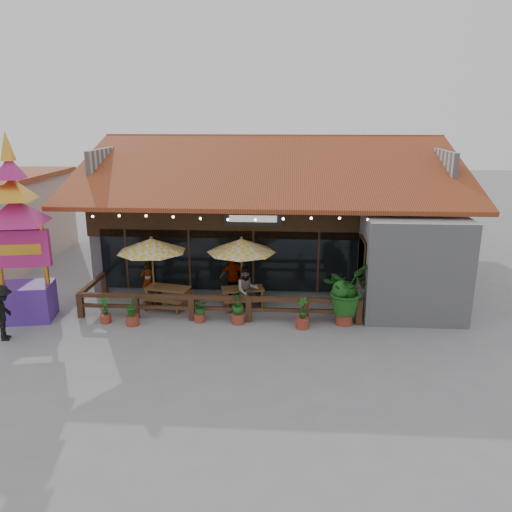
# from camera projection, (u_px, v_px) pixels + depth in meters

# --- Properties ---
(ground) EXTENTS (100.00, 100.00, 0.00)m
(ground) POSITION_uv_depth(u_px,v_px,m) (264.00, 316.00, 17.91)
(ground) COLOR gray
(ground) RESTS_ON ground
(restaurant_building) EXTENTS (15.50, 14.73, 6.09)m
(restaurant_building) POSITION_uv_depth(u_px,v_px,m) (276.00, 219.00, 23.63)
(restaurant_building) COLOR #A3A4A8
(restaurant_building) RESTS_ON ground
(patio_railing) EXTENTS (10.00, 2.60, 0.92)m
(patio_railing) POSITION_uv_depth(u_px,v_px,m) (200.00, 301.00, 17.63)
(patio_railing) COLOR #462519
(patio_railing) RESTS_ON ground
(umbrella_left) EXTENTS (3.19, 3.19, 2.72)m
(umbrella_left) POSITION_uv_depth(u_px,v_px,m) (152.00, 245.00, 18.21)
(umbrella_left) COLOR brown
(umbrella_left) RESTS_ON ground
(umbrella_right) EXTENTS (2.65, 2.65, 2.71)m
(umbrella_right) POSITION_uv_depth(u_px,v_px,m) (241.00, 246.00, 18.15)
(umbrella_right) COLOR brown
(umbrella_right) RESTS_ON ground
(picnic_table_left) EXTENTS (1.87, 1.70, 0.77)m
(picnic_table_left) POSITION_uv_depth(u_px,v_px,m) (168.00, 294.00, 18.65)
(picnic_table_left) COLOR brown
(picnic_table_left) RESTS_ON ground
(picnic_table_right) EXTENTS (1.82, 1.66, 0.75)m
(picnic_table_right) POSITION_uv_depth(u_px,v_px,m) (243.00, 294.00, 18.64)
(picnic_table_right) COLOR brown
(picnic_table_right) RESTS_ON ground
(thai_sign_tower) EXTENTS (3.01, 3.01, 6.99)m
(thai_sign_tower) POSITION_uv_depth(u_px,v_px,m) (16.00, 217.00, 16.66)
(thai_sign_tower) COLOR #522996
(thai_sign_tower) RESTS_ON ground
(tropical_plant) EXTENTS (1.98, 2.05, 2.17)m
(tropical_plant) POSITION_uv_depth(u_px,v_px,m) (345.00, 290.00, 16.89)
(tropical_plant) COLOR maroon
(tropical_plant) RESTS_ON ground
(diner_a) EXTENTS (0.65, 0.59, 1.48)m
(diner_a) POSITION_uv_depth(u_px,v_px,m) (148.00, 280.00, 19.43)
(diner_a) COLOR #362411
(diner_a) RESTS_ON ground
(diner_b) EXTENTS (1.01, 0.90, 1.74)m
(diner_b) POSITION_uv_depth(u_px,v_px,m) (247.00, 290.00, 18.01)
(diner_b) COLOR #362411
(diner_b) RESTS_ON ground
(diner_c) EXTENTS (1.11, 0.59, 1.80)m
(diner_c) POSITION_uv_depth(u_px,v_px,m) (234.00, 277.00, 19.35)
(diner_c) COLOR #362411
(diner_c) RESTS_ON ground
(pedestrian) EXTENTS (1.00, 1.32, 1.82)m
(pedestrian) POSITION_uv_depth(u_px,v_px,m) (3.00, 313.00, 15.84)
(pedestrian) COLOR black
(pedestrian) RESTS_ON ground
(planter_a) EXTENTS (0.37, 0.37, 0.91)m
(planter_a) POSITION_uv_depth(u_px,v_px,m) (105.00, 312.00, 17.26)
(planter_a) COLOR maroon
(planter_a) RESTS_ON ground
(planter_b) EXTENTS (0.44, 0.45, 1.08)m
(planter_b) POSITION_uv_depth(u_px,v_px,m) (132.00, 312.00, 17.02)
(planter_b) COLOR maroon
(planter_b) RESTS_ON ground
(planter_c) EXTENTS (0.71, 0.68, 0.89)m
(planter_c) POSITION_uv_depth(u_px,v_px,m) (199.00, 308.00, 17.29)
(planter_c) COLOR maroon
(planter_c) RESTS_ON ground
(planter_d) EXTENTS (0.55, 0.55, 1.10)m
(planter_d) POSITION_uv_depth(u_px,v_px,m) (238.00, 309.00, 17.15)
(planter_d) COLOR maroon
(planter_d) RESTS_ON ground
(planter_e) EXTENTS (0.46, 0.47, 1.11)m
(planter_e) POSITION_uv_depth(u_px,v_px,m) (302.00, 315.00, 16.80)
(planter_e) COLOR maroon
(planter_e) RESTS_ON ground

